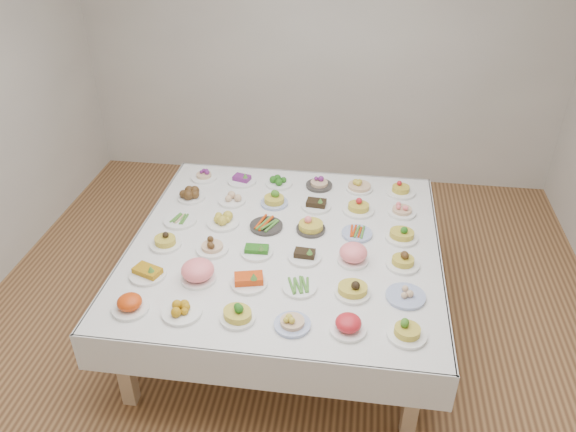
# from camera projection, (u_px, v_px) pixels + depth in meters

# --- Properties ---
(room_envelope) EXTENTS (5.02, 5.02, 2.81)m
(room_envelope) POSITION_uv_depth(u_px,v_px,m) (285.00, 102.00, 3.38)
(room_envelope) COLOR #A37344
(room_envelope) RESTS_ON ground
(display_table) EXTENTS (2.20, 2.20, 0.75)m
(display_table) POSITION_uv_depth(u_px,v_px,m) (285.00, 250.00, 4.05)
(display_table) COLOR white
(display_table) RESTS_ON ground
(dish_0) EXTENTS (0.22, 0.22, 0.13)m
(dish_0) POSITION_uv_depth(u_px,v_px,m) (130.00, 302.00, 3.38)
(dish_0) COLOR white
(dish_0) RESTS_ON display_table
(dish_1) EXTENTS (0.24, 0.24, 0.10)m
(dish_1) POSITION_uv_depth(u_px,v_px,m) (182.00, 308.00, 3.36)
(dish_1) COLOR white
(dish_1) RESTS_ON display_table
(dish_2) EXTENTS (0.24, 0.23, 0.14)m
(dish_2) POSITION_uv_depth(u_px,v_px,m) (237.00, 311.00, 3.31)
(dish_2) COLOR white
(dish_2) RESTS_ON display_table
(dish_3) EXTENTS (0.21, 0.21, 0.12)m
(dish_3) POSITION_uv_depth(u_px,v_px,m) (292.00, 319.00, 3.27)
(dish_3) COLOR #4C66B2
(dish_3) RESTS_ON display_table
(dish_4) EXTENTS (0.21, 0.21, 0.12)m
(dish_4) POSITION_uv_depth(u_px,v_px,m) (348.00, 324.00, 3.23)
(dish_4) COLOR white
(dish_4) RESTS_ON display_table
(dish_5) EXTENTS (0.23, 0.23, 0.13)m
(dish_5) POSITION_uv_depth(u_px,v_px,m) (408.00, 329.00, 3.19)
(dish_5) COLOR white
(dish_5) RESTS_ON display_table
(dish_6) EXTENTS (0.24, 0.24, 0.11)m
(dish_6) POSITION_uv_depth(u_px,v_px,m) (147.00, 270.00, 3.67)
(dish_6) COLOR white
(dish_6) RESTS_ON display_table
(dish_7) EXTENTS (0.24, 0.24, 0.15)m
(dish_7) POSITION_uv_depth(u_px,v_px,m) (198.00, 271.00, 3.62)
(dish_7) COLOR white
(dish_7) RESTS_ON display_table
(dish_8) EXTENTS (0.24, 0.24, 0.11)m
(dish_8) POSITION_uv_depth(u_px,v_px,m) (249.00, 278.00, 3.59)
(dish_8) COLOR white
(dish_8) RESTS_ON display_table
(dish_9) EXTENTS (0.22, 0.22, 0.05)m
(dish_9) POSITION_uv_depth(u_px,v_px,m) (300.00, 286.00, 3.57)
(dish_9) COLOR white
(dish_9) RESTS_ON display_table
(dish_10) EXTENTS (0.22, 0.22, 0.14)m
(dish_10) POSITION_uv_depth(u_px,v_px,m) (353.00, 286.00, 3.50)
(dish_10) COLOR white
(dish_10) RESTS_ON display_table
(dish_11) EXTENTS (0.24, 0.24, 0.09)m
(dish_11) POSITION_uv_depth(u_px,v_px,m) (406.00, 293.00, 3.49)
(dish_11) COLOR #4C66B2
(dish_11) RESTS_ON display_table
(dish_12) EXTENTS (0.22, 0.22, 0.11)m
(dish_12) POSITION_uv_depth(u_px,v_px,m) (165.00, 240.00, 3.95)
(dish_12) COLOR white
(dish_12) RESTS_ON display_table
(dish_13) EXTENTS (0.24, 0.24, 0.13)m
(dish_13) POSITION_uv_depth(u_px,v_px,m) (212.00, 243.00, 3.90)
(dish_13) COLOR white
(dish_13) RESTS_ON display_table
(dish_14) EXTENTS (0.22, 0.22, 0.10)m
(dish_14) POSITION_uv_depth(u_px,v_px,m) (257.00, 249.00, 3.88)
(dish_14) COLOR white
(dish_14) RESTS_ON display_table
(dish_15) EXTENTS (0.23, 0.23, 0.10)m
(dish_15) POSITION_uv_depth(u_px,v_px,m) (305.00, 253.00, 3.83)
(dish_15) COLOR white
(dish_15) RESTS_ON display_table
(dish_16) EXTENTS (0.21, 0.21, 0.13)m
(dish_16) POSITION_uv_depth(u_px,v_px,m) (353.00, 254.00, 3.79)
(dish_16) COLOR white
(dish_16) RESTS_ON display_table
(dish_17) EXTENTS (0.22, 0.22, 0.13)m
(dish_17) POSITION_uv_depth(u_px,v_px,m) (403.00, 259.00, 3.75)
(dish_17) COLOR white
(dish_17) RESTS_ON display_table
(dish_18) EXTENTS (0.25, 0.25, 0.05)m
(dish_18) POSITION_uv_depth(u_px,v_px,m) (180.00, 219.00, 4.23)
(dish_18) COLOR white
(dish_18) RESTS_ON display_table
(dish_19) EXTENTS (0.24, 0.24, 0.11)m
(dish_19) POSITION_uv_depth(u_px,v_px,m) (223.00, 219.00, 4.19)
(dish_19) COLOR white
(dish_19) RESTS_ON display_table
(dish_20) EXTENTS (0.26, 0.24, 0.06)m
(dish_20) POSITION_uv_depth(u_px,v_px,m) (266.00, 225.00, 4.16)
(dish_20) COLOR #2F2C2A
(dish_20) RESTS_ON display_table
(dish_21) EXTENTS (0.21, 0.21, 0.13)m
(dish_21) POSITION_uv_depth(u_px,v_px,m) (311.00, 224.00, 4.11)
(dish_21) COLOR #2F2C2A
(dish_21) RESTS_ON display_table
(dish_22) EXTENTS (0.22, 0.22, 0.05)m
(dish_22) POSITION_uv_depth(u_px,v_px,m) (357.00, 233.00, 4.08)
(dish_22) COLOR #4C66B2
(dish_22) RESTS_ON display_table
(dish_23) EXTENTS (0.23, 0.23, 0.13)m
(dish_23) POSITION_uv_depth(u_px,v_px,m) (402.00, 232.00, 4.02)
(dish_23) COLOR white
(dish_23) RESTS_ON display_table
(dish_24) EXTENTS (0.22, 0.22, 0.10)m
(dish_24) POSITION_uv_depth(u_px,v_px,m) (191.00, 194.00, 4.50)
(dish_24) COLOR white
(dish_24) RESTS_ON display_table
(dish_25) EXTENTS (0.21, 0.21, 0.09)m
(dish_25) POSITION_uv_depth(u_px,v_px,m) (232.00, 198.00, 4.46)
(dish_25) COLOR white
(dish_25) RESTS_ON display_table
(dish_26) EXTENTS (0.24, 0.23, 0.14)m
(dish_26) POSITION_uv_depth(u_px,v_px,m) (274.00, 197.00, 4.42)
(dish_26) COLOR #4C66B2
(dish_26) RESTS_ON display_table
(dish_27) EXTENTS (0.23, 0.23, 0.10)m
(dish_27) POSITION_uv_depth(u_px,v_px,m) (316.00, 204.00, 4.39)
(dish_27) COLOR white
(dish_27) RESTS_ON display_table
(dish_28) EXTENTS (0.24, 0.24, 0.15)m
(dish_28) POSITION_uv_depth(u_px,v_px,m) (359.00, 204.00, 4.32)
(dish_28) COLOR white
(dish_28) RESTS_ON display_table
(dish_29) EXTENTS (0.21, 0.21, 0.12)m
(dish_29) POSITION_uv_depth(u_px,v_px,m) (402.00, 208.00, 4.31)
(dish_29) COLOR white
(dish_29) RESTS_ON display_table
(dish_30) EXTENTS (0.22, 0.22, 0.11)m
(dish_30) POSITION_uv_depth(u_px,v_px,m) (204.00, 174.00, 4.78)
(dish_30) COLOR white
(dish_30) RESTS_ON display_table
(dish_31) EXTENTS (0.24, 0.24, 0.11)m
(dish_31) POSITION_uv_depth(u_px,v_px,m) (242.00, 178.00, 4.73)
(dish_31) COLOR white
(dish_31) RESTS_ON display_table
(dish_32) EXTENTS (0.22, 0.22, 0.09)m
(dish_32) POSITION_uv_depth(u_px,v_px,m) (279.00, 181.00, 4.70)
(dish_32) COLOR white
(dish_32) RESTS_ON display_table
(dish_33) EXTENTS (0.22, 0.22, 0.12)m
(dish_33) POSITION_uv_depth(u_px,v_px,m) (319.00, 181.00, 4.66)
(dish_33) COLOR #2F2C2A
(dish_33) RESTS_ON display_table
(dish_34) EXTENTS (0.22, 0.22, 0.13)m
(dish_34) POSITION_uv_depth(u_px,v_px,m) (360.00, 183.00, 4.62)
(dish_34) COLOR white
(dish_34) RESTS_ON display_table
(dish_35) EXTENTS (0.24, 0.24, 0.12)m
(dish_35) POSITION_uv_depth(u_px,v_px,m) (401.00, 188.00, 4.57)
(dish_35) COLOR white
(dish_35) RESTS_ON display_table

